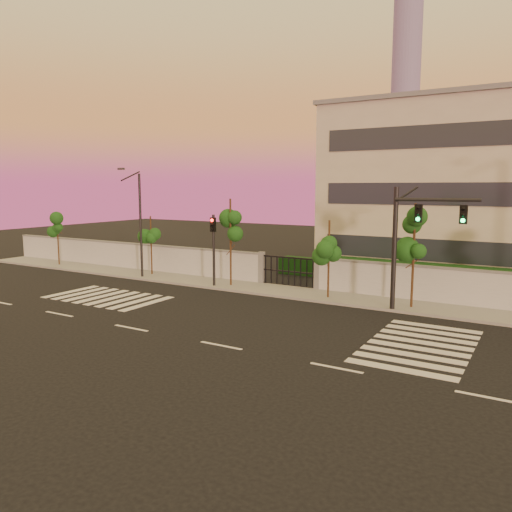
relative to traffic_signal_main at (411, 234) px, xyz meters
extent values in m
plane|color=black|center=(-5.27, -9.18, -4.07)|extent=(120.00, 120.00, 0.00)
cube|color=gray|center=(-5.27, 1.32, -3.99)|extent=(60.00, 3.00, 0.15)
cube|color=#AFB2B7|center=(-22.77, 2.82, -3.07)|extent=(25.00, 0.30, 2.00)
cube|color=slate|center=(-22.77, 2.82, -2.01)|extent=(25.00, 0.36, 0.12)
cube|color=slate|center=(-10.27, 2.82, -2.97)|extent=(0.35, 0.35, 2.20)
cube|color=slate|center=(-6.27, 2.82, -2.97)|extent=(0.35, 0.35, 2.20)
cube|color=black|center=(3.73, 5.32, -3.17)|extent=(20.00, 2.00, 1.80)
cube|color=black|center=(-21.27, 5.32, -3.37)|extent=(12.00, 1.80, 1.40)
cube|color=black|center=(-8.27, 7.82, -3.47)|extent=(6.00, 1.50, 1.20)
cube|color=#262D38|center=(3.73, 6.80, -1.57)|extent=(22.00, 0.08, 1.40)
cube|color=#262D38|center=(3.73, 6.80, 1.93)|extent=(22.00, 0.08, 1.40)
cube|color=#262D38|center=(3.73, 6.80, 5.43)|extent=(22.00, 0.08, 1.40)
cylinder|color=slate|center=(-70.27, 270.82, 50.93)|extent=(16.00, 16.00, 110.00)
cube|color=silver|center=(-19.27, -5.18, -4.06)|extent=(0.50, 4.00, 0.02)
cube|color=silver|center=(-18.37, -5.18, -4.06)|extent=(0.50, 4.00, 0.02)
cube|color=silver|center=(-17.47, -5.18, -4.06)|extent=(0.50, 4.00, 0.02)
cube|color=silver|center=(-16.57, -5.18, -4.06)|extent=(0.50, 4.00, 0.02)
cube|color=silver|center=(-15.67, -5.18, -4.06)|extent=(0.50, 4.00, 0.02)
cube|color=silver|center=(-14.77, -5.18, -4.06)|extent=(0.50, 4.00, 0.02)
cube|color=silver|center=(-13.87, -5.18, -4.06)|extent=(0.50, 4.00, 0.02)
cube|color=silver|center=(-12.97, -5.18, -4.06)|extent=(0.50, 4.00, 0.02)
cube|color=silver|center=(1.73, -8.18, -4.06)|extent=(4.00, 0.50, 0.02)
cube|color=silver|center=(1.73, -7.28, -4.06)|extent=(4.00, 0.50, 0.02)
cube|color=silver|center=(1.73, -6.38, -4.06)|extent=(4.00, 0.50, 0.02)
cube|color=silver|center=(1.73, -5.48, -4.06)|extent=(4.00, 0.50, 0.02)
cube|color=silver|center=(1.73, -4.58, -4.06)|extent=(4.00, 0.50, 0.02)
cube|color=silver|center=(1.73, -3.68, -4.06)|extent=(4.00, 0.50, 0.02)
cube|color=silver|center=(1.73, -2.78, -4.06)|extent=(4.00, 0.50, 0.02)
cube|color=silver|center=(1.73, -1.88, -4.06)|extent=(4.00, 0.50, 0.02)
cube|color=silver|center=(-20.27, -9.18, -4.06)|extent=(2.00, 0.15, 0.01)
cube|color=silver|center=(-15.27, -9.18, -4.06)|extent=(2.00, 0.15, 0.01)
cube|color=silver|center=(-10.27, -9.18, -4.06)|extent=(2.00, 0.15, 0.01)
cube|color=silver|center=(-5.27, -9.18, -4.06)|extent=(2.00, 0.15, 0.01)
cube|color=silver|center=(-0.27, -9.18, -4.06)|extent=(2.00, 0.15, 0.01)
cube|color=silver|center=(4.73, -9.18, -4.06)|extent=(2.00, 0.15, 0.01)
cylinder|color=#382314|center=(-28.37, 1.08, -1.88)|extent=(0.11, 0.11, 4.39)
sphere|color=#154A16|center=(-28.37, 1.08, -0.56)|extent=(1.00, 1.00, 1.00)
sphere|color=#154A16|center=(-28.05, 1.26, -1.22)|extent=(0.77, 0.77, 0.77)
sphere|color=#154A16|center=(-28.64, 0.94, -1.00)|extent=(0.73, 0.73, 0.73)
cylinder|color=#382314|center=(-18.72, 1.51, -1.89)|extent=(0.11, 0.11, 4.36)
sphere|color=#154A16|center=(-18.72, 1.51, -0.58)|extent=(0.99, 0.99, 0.99)
sphere|color=#154A16|center=(-18.41, 1.69, -1.24)|extent=(0.76, 0.76, 0.76)
sphere|color=#154A16|center=(-18.99, 1.38, -1.02)|extent=(0.72, 0.72, 0.72)
cylinder|color=#382314|center=(-11.54, 1.04, -1.22)|extent=(0.12, 0.12, 5.69)
sphere|color=#154A16|center=(-11.54, 1.04, 0.49)|extent=(1.15, 1.15, 1.15)
sphere|color=#154A16|center=(-11.17, 1.24, -0.37)|extent=(0.87, 0.87, 0.87)
sphere|color=#154A16|center=(-11.85, 0.88, -0.08)|extent=(0.83, 0.83, 0.83)
cylinder|color=#382314|center=(-4.74, 0.87, -1.78)|extent=(0.11, 0.11, 4.57)
sphere|color=#154A16|center=(-4.74, 0.87, -0.41)|extent=(1.03, 1.03, 1.03)
sphere|color=#154A16|center=(-4.42, 1.06, -1.10)|extent=(0.78, 0.78, 0.78)
sphere|color=#154A16|center=(-5.02, 0.73, -0.87)|extent=(0.75, 0.75, 0.75)
cylinder|color=#382314|center=(-0.05, 0.93, -1.27)|extent=(0.13, 0.13, 5.60)
sphere|color=#154A16|center=(-0.05, 0.93, 0.41)|extent=(1.16, 1.16, 1.16)
sphere|color=#154A16|center=(0.32, 1.14, -0.43)|extent=(0.89, 0.89, 0.89)
sphere|color=#154A16|center=(-0.37, 0.77, -0.15)|extent=(0.85, 0.85, 0.85)
cylinder|color=black|center=(-0.81, 0.01, -0.85)|extent=(0.25, 0.25, 6.44)
cylinder|color=black|center=(1.16, 0.01, 1.75)|extent=(3.91, 0.86, 0.17)
cube|color=black|center=(0.33, -0.04, 1.07)|extent=(0.36, 0.19, 0.93)
sphere|color=#0CF259|center=(0.33, -0.15, 0.78)|extent=(0.21, 0.21, 0.21)
cube|color=black|center=(2.41, -0.04, 1.07)|extent=(0.36, 0.19, 0.93)
sphere|color=#0CF259|center=(2.41, -0.15, 0.78)|extent=(0.21, 0.21, 0.21)
cylinder|color=black|center=(-12.39, 0.38, -1.72)|extent=(0.17, 0.17, 4.69)
cube|color=black|center=(-12.39, 0.33, 0.00)|extent=(0.37, 0.19, 0.94)
sphere|color=red|center=(-12.39, 0.22, 0.29)|extent=(0.21, 0.21, 0.21)
cylinder|color=black|center=(-18.65, 0.43, -0.40)|extent=(0.17, 0.17, 7.34)
cylinder|color=black|center=(-18.65, -0.40, 3.09)|extent=(0.09, 1.76, 0.71)
cube|color=#3F3F44|center=(-18.65, -1.22, 3.54)|extent=(0.46, 0.23, 0.14)
camera|label=1|loc=(5.96, -25.39, 2.37)|focal=35.00mm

